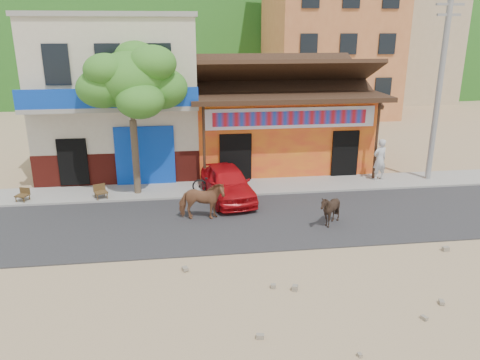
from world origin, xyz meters
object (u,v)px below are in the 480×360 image
Objects in this scene: cow_tan at (202,201)px; cow_dark at (330,210)px; red_car at (227,183)px; pedestrian at (380,160)px; utility_pole at (439,89)px; cafe_chair_left at (21,190)px; cafe_chair_right at (100,186)px; tree at (133,120)px; scooter at (214,182)px.

cow_dark is at bearing -99.80° from cow_tan.
pedestrian reaches higher than red_car.
red_car is (-9.20, -1.20, -3.40)m from utility_pole.
cow_dark is at bearing 34.58° from pedestrian.
cafe_chair_right is (3.00, -0.09, 0.04)m from cafe_chair_left.
cow_tan is 0.89× the size of pedestrian.
pedestrian is at bearing 2.11° from red_car.
red_car reaches higher than cafe_chair_left.
tree is at bearing 155.61° from red_car.
cafe_chair_right is at bearing -160.35° from tree.
utility_pole is at bearing -20.47° from cafe_chair_right.
pedestrian is (7.42, 0.84, 0.46)m from scooter.
cafe_chair_right is at bearing 97.10° from scooter.
cow_tan reaches higher than scooter.
tree is at bearing 25.51° from cafe_chair_left.
cafe_chair_right is (-11.92, -0.84, -0.42)m from pedestrian.
utility_pole is at bearing -1.43° from red_car.
utility_pole reaches higher than cafe_chair_right.
tree is 8.35m from cow_dark.
red_car is 8.02m from cafe_chair_left.
red_car reaches higher than cafe_chair_right.
pedestrian is (3.70, 4.46, 0.43)m from cow_dark.
tree is 5.10m from cafe_chair_left.
cow_dark is 0.29× the size of red_car.
cafe_chair_right reaches higher than cafe_chair_left.
red_car is 2.24× the size of scooter.
tree is 3.39× the size of scooter.
cafe_chair_right is (-3.88, 2.48, -0.11)m from cow_tan.
cafe_chair_left is at bearing -174.65° from tree.
cafe_chair_left is (-7.50, 0.09, -0.00)m from scooter.
cow_dark is (4.35, -1.14, -0.11)m from cow_tan.
pedestrian is (10.52, 0.34, -2.07)m from tree.
cafe_chair_right is at bearing 18.48° from cafe_chair_left.
red_car is (-3.22, 3.12, 0.10)m from cow_dark.
cow_dark is 8.98m from cafe_chair_right.
cow_tan is 8.70m from pedestrian.
tree is at bearing -179.10° from utility_pole.
pedestrian reaches higher than cafe_chair_left.
scooter is (-0.50, 0.50, -0.13)m from red_car.
utility_pole is at bearing 22.20° from cafe_chair_left.
cow_dark is at bearing 1.88° from cafe_chair_left.
pedestrian reaches higher than cow_tan.
pedestrian is 11.95m from cafe_chair_right.
utility_pole is 17.57m from cafe_chair_left.
tree is at bearing -125.30° from cow_dark.
cow_tan is at bearing -50.24° from tree.
tree is at bearing -3.64° from cafe_chair_right.
tree is 5.17× the size of cow_dark.
utility_pole is at bearing 121.67° from cow_dark.
tree reaches higher than cow_tan.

